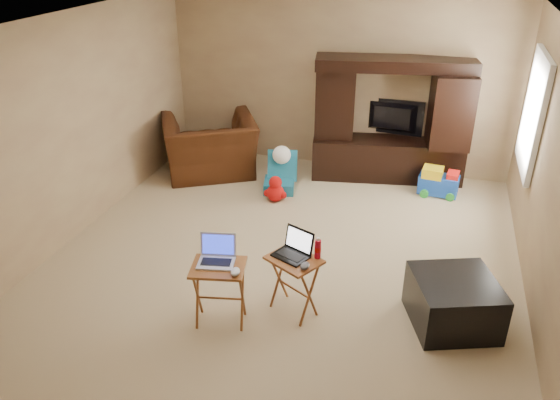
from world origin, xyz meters
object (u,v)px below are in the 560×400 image
(plush_toy, at_px, (275,189))
(tray_table_left, at_px, (220,294))
(ottoman, at_px, (453,302))
(water_bottle, at_px, (318,249))
(entertainment_center, at_px, (390,120))
(laptop_right, at_px, (291,246))
(television, at_px, (392,118))
(mouse_right, at_px, (305,266))
(mouse_left, at_px, (235,272))
(recliner, at_px, (210,147))
(tray_table_right, at_px, (294,285))
(child_rocker, at_px, (279,173))
(push_toy, at_px, (439,181))
(laptop_left, at_px, (215,252))

(plush_toy, relative_size, tray_table_left, 0.59)
(ottoman, distance_m, water_bottle, 1.33)
(entertainment_center, height_order, water_bottle, entertainment_center)
(laptop_right, height_order, water_bottle, laptop_right)
(entertainment_center, distance_m, laptop_right, 3.38)
(television, bearing_deg, mouse_right, 90.02)
(entertainment_center, bearing_deg, mouse_left, -113.28)
(entertainment_center, height_order, recliner, entertainment_center)
(laptop_right, bearing_deg, water_bottle, 37.90)
(recliner, xyz_separation_m, laptop_right, (1.98, -2.73, 0.30))
(laptop_right, bearing_deg, television, 105.74)
(laptop_right, distance_m, mouse_left, 0.58)
(television, distance_m, plush_toy, 2.02)
(entertainment_center, distance_m, tray_table_right, 3.44)
(entertainment_center, bearing_deg, mouse_right, -105.65)
(recliner, distance_m, water_bottle, 3.48)
(child_rocker, relative_size, mouse_left, 4.35)
(push_toy, xyz_separation_m, laptop_left, (-1.85, -3.29, 0.54))
(ottoman, xyz_separation_m, mouse_right, (-1.31, -0.38, 0.39))
(laptop_left, relative_size, water_bottle, 1.76)
(plush_toy, bearing_deg, ottoman, -39.87)
(plush_toy, bearing_deg, water_bottle, -63.41)
(ottoman, distance_m, mouse_right, 1.42)
(push_toy, height_order, tray_table_left, tray_table_left)
(tray_table_right, distance_m, laptop_right, 0.42)
(television, distance_m, laptop_left, 4.03)
(recliner, distance_m, push_toy, 3.25)
(child_rocker, bearing_deg, tray_table_left, -97.59)
(plush_toy, xyz_separation_m, ottoman, (2.29, -1.91, 0.05))
(mouse_left, bearing_deg, entertainment_center, 76.92)
(push_toy, relative_size, tray_table_left, 0.86)
(plush_toy, bearing_deg, entertainment_center, 42.37)
(mouse_left, xyz_separation_m, mouse_right, (0.54, 0.29, -0.02))
(tray_table_left, relative_size, mouse_right, 5.11)
(plush_toy, xyz_separation_m, tray_table_right, (0.84, -2.17, 0.12))
(television, height_order, mouse_left, television)
(recliner, bearing_deg, child_rocker, 136.72)
(push_toy, bearing_deg, plush_toy, -152.46)
(mouse_right, bearing_deg, recliner, 126.81)
(recliner, height_order, mouse_left, recliner)
(ottoman, xyz_separation_m, tray_table_right, (-1.44, -0.26, 0.06))
(plush_toy, bearing_deg, push_toy, 21.59)
(plush_toy, height_order, water_bottle, water_bottle)
(recliner, relative_size, water_bottle, 7.04)
(recliner, bearing_deg, television, 168.34)
(entertainment_center, relative_size, laptop_left, 6.57)
(television, distance_m, push_toy, 1.14)
(laptop_right, xyz_separation_m, mouse_right, (0.17, -0.14, -0.10))
(push_toy, xyz_separation_m, tray_table_left, (-1.82, -3.32, 0.11))
(television, bearing_deg, plush_toy, 52.11)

